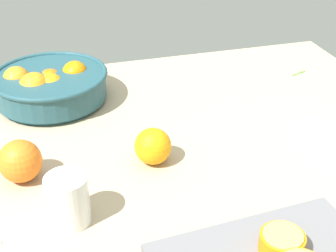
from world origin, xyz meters
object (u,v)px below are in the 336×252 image
orange_half_0 (282,243)px  fruit_bowl (50,85)px  juice_glass (68,203)px  loose_orange_3 (20,161)px  loose_orange_2 (153,146)px

orange_half_0 → fruit_bowl: bearing=115.0°
juice_glass → orange_half_0: 36.75cm
fruit_bowl → orange_half_0: (31.05, -66.46, -0.54)cm
fruit_bowl → orange_half_0: bearing=-65.0°
loose_orange_3 → juice_glass: bearing=-62.8°
fruit_bowl → juice_glass: size_ratio=3.09×
orange_half_0 → loose_orange_2: loose_orange_2 is taller
juice_glass → loose_orange_3: bearing=117.2°
fruit_bowl → loose_orange_3: fruit_bowl is taller
fruit_bowl → loose_orange_3: bearing=-104.1°
fruit_bowl → loose_orange_3: (-8.09, -32.30, -0.31)cm
orange_half_0 → loose_orange_2: 35.12cm
orange_half_0 → loose_orange_3: size_ratio=0.85×
loose_orange_2 → loose_orange_3: bearing=177.1°
juice_glass → fruit_bowl: bearing=89.6°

